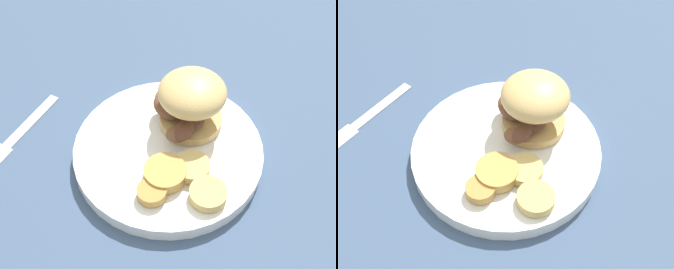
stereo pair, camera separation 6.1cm
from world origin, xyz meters
TOP-DOWN VIEW (x-y plane):
  - ground_plane at (0.00, 0.00)m, footprint 4.00×4.00m
  - dinner_plate at (0.00, 0.00)m, footprint 0.25×0.25m
  - sandwich at (-0.05, -0.01)m, footprint 0.11×0.11m
  - potato_round_0 at (0.01, 0.05)m, footprint 0.05×0.05m
  - potato_round_1 at (0.07, 0.04)m, footprint 0.04×0.04m
  - potato_round_2 at (0.02, 0.09)m, footprint 0.05×0.05m
  - potato_round_3 at (0.04, 0.03)m, footprint 0.05×0.05m
  - fork at (0.12, -0.18)m, footprint 0.16×0.06m

SIDE VIEW (x-z plane):
  - ground_plane at x=0.00m, z-range 0.00..0.00m
  - fork at x=0.12m, z-range 0.00..0.00m
  - dinner_plate at x=0.00m, z-range 0.00..0.02m
  - potato_round_0 at x=0.01m, z-range 0.02..0.04m
  - potato_round_2 at x=0.02m, z-range 0.02..0.04m
  - potato_round_1 at x=0.07m, z-range 0.02..0.04m
  - potato_round_3 at x=0.04m, z-range 0.02..0.04m
  - sandwich at x=-0.05m, z-range 0.02..0.11m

